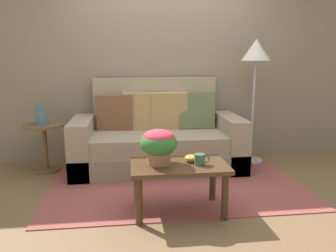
% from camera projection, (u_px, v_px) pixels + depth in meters
% --- Properties ---
extents(ground_plane, '(14.00, 14.00, 0.00)m').
position_uv_depth(ground_plane, '(178.00, 190.00, 3.49)').
color(ground_plane, brown).
extents(wall_back, '(6.40, 0.12, 2.66)m').
position_uv_depth(wall_back, '(164.00, 62.00, 4.49)').
color(wall_back, gray).
rests_on(wall_back, ground).
extents(area_rug, '(2.72, 1.60, 0.01)m').
position_uv_depth(area_rug, '(177.00, 186.00, 3.59)').
color(area_rug, '#994C47').
rests_on(area_rug, ground).
extents(couch, '(2.09, 0.94, 1.12)m').
position_uv_depth(couch, '(157.00, 140.00, 4.19)').
color(couch, gray).
rests_on(couch, ground).
extents(coffee_table, '(0.86, 0.52, 0.46)m').
position_uv_depth(coffee_table, '(179.00, 172.00, 2.93)').
color(coffee_table, '#442D1B').
rests_on(coffee_table, ground).
extents(side_table, '(0.48, 0.48, 0.59)m').
position_uv_depth(side_table, '(44.00, 139.00, 4.01)').
color(side_table, brown).
rests_on(side_table, ground).
extents(floor_lamp, '(0.37, 0.37, 1.62)m').
position_uv_depth(floor_lamp, '(256.00, 60.00, 4.20)').
color(floor_lamp, '#B2B2B7').
rests_on(floor_lamp, ground).
extents(potted_plant, '(0.32, 0.32, 0.31)m').
position_uv_depth(potted_plant, '(159.00, 143.00, 2.87)').
color(potted_plant, '#A36B4C').
rests_on(potted_plant, coffee_table).
extents(coffee_mug, '(0.14, 0.09, 0.10)m').
position_uv_depth(coffee_mug, '(200.00, 159.00, 2.87)').
color(coffee_mug, '#3D664C').
rests_on(coffee_mug, coffee_table).
extents(snack_bowl, '(0.12, 0.12, 0.06)m').
position_uv_depth(snack_bowl, '(191.00, 158.00, 2.96)').
color(snack_bowl, gold).
rests_on(snack_bowl, coffee_table).
extents(table_vase, '(0.13, 0.13, 0.24)m').
position_uv_depth(table_vase, '(41.00, 116.00, 3.95)').
color(table_vase, slate).
rests_on(table_vase, side_table).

